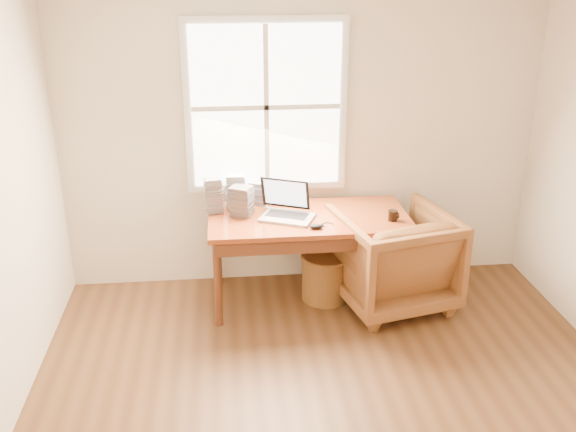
# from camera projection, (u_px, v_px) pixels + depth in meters

# --- Properties ---
(room_shell) EXTENTS (4.04, 4.54, 2.64)m
(room_shell) POSITION_uv_depth(u_px,v_px,m) (347.00, 231.00, 3.41)
(room_shell) COLOR brown
(room_shell) RESTS_ON ground
(desk) EXTENTS (1.60, 0.80, 0.04)m
(desk) POSITION_uv_depth(u_px,v_px,m) (308.00, 218.00, 5.14)
(desk) COLOR brown
(desk) RESTS_ON room_shell
(armchair) EXTENTS (1.05, 1.06, 0.81)m
(armchair) POSITION_uv_depth(u_px,v_px,m) (393.00, 258.00, 5.20)
(armchair) COLOR brown
(armchair) RESTS_ON room_shell
(wicker_stool) EXTENTS (0.48, 0.48, 0.39)m
(wicker_stool) POSITION_uv_depth(u_px,v_px,m) (325.00, 277.00, 5.35)
(wicker_stool) COLOR brown
(wicker_stool) RESTS_ON room_shell
(laptop) EXTENTS (0.53, 0.54, 0.30)m
(laptop) POSITION_uv_depth(u_px,v_px,m) (287.00, 201.00, 5.02)
(laptop) COLOR #ABAEB2
(laptop) RESTS_ON desk
(mouse) EXTENTS (0.11, 0.06, 0.04)m
(mouse) POSITION_uv_depth(u_px,v_px,m) (316.00, 226.00, 4.88)
(mouse) COLOR black
(mouse) RESTS_ON desk
(coffee_mug) EXTENTS (0.10, 0.10, 0.08)m
(coffee_mug) POSITION_uv_depth(u_px,v_px,m) (393.00, 216.00, 5.02)
(coffee_mug) COLOR black
(coffee_mug) RESTS_ON desk
(cd_stack_a) EXTENTS (0.15, 0.13, 0.29)m
(cd_stack_a) POSITION_uv_depth(u_px,v_px,m) (235.00, 191.00, 5.24)
(cd_stack_a) COLOR silver
(cd_stack_a) RESTS_ON desk
(cd_stack_b) EXTENTS (0.20, 0.19, 0.24)m
(cd_stack_b) POSITION_uv_depth(u_px,v_px,m) (242.00, 201.00, 5.10)
(cd_stack_b) COLOR #25262A
(cd_stack_b) RESTS_ON desk
(cd_stack_c) EXTENTS (0.15, 0.13, 0.29)m
(cd_stack_c) POSITION_uv_depth(u_px,v_px,m) (214.00, 196.00, 5.15)
(cd_stack_c) COLOR #9EA0AB
(cd_stack_c) RESTS_ON desk
(cd_stack_d) EXTENTS (0.19, 0.18, 0.19)m
(cd_stack_d) POSITION_uv_depth(u_px,v_px,m) (260.00, 192.00, 5.36)
(cd_stack_d) COLOR silver
(cd_stack_d) RESTS_ON desk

